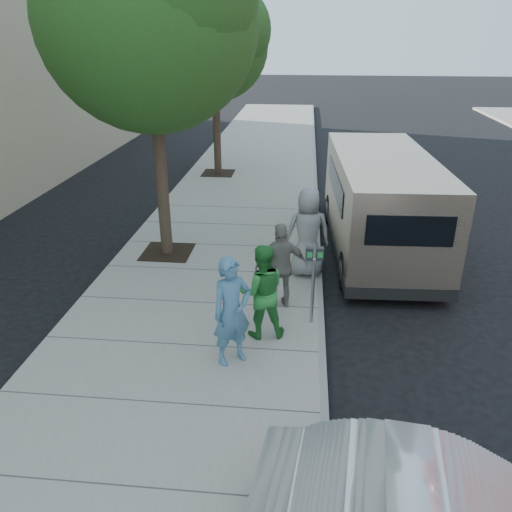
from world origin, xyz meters
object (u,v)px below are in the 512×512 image
(tree_near, at_px, (150,11))
(person_officer, at_px, (232,312))
(van, at_px, (380,201))
(parking_meter, at_px, (314,269))
(person_gray_shirt, at_px, (308,232))
(person_green_shirt, at_px, (261,291))
(tree_far, at_px, (215,40))
(person_striped_polo, at_px, (281,266))

(tree_near, height_order, person_officer, tree_near)
(person_officer, bearing_deg, van, 24.24)
(parking_meter, distance_m, person_gray_shirt, 2.07)
(parking_meter, height_order, person_officer, person_officer)
(van, height_order, person_green_shirt, van)
(tree_near, bearing_deg, tree_far, 90.00)
(parking_meter, bearing_deg, person_striped_polo, 133.65)
(parking_meter, xyz_separation_m, person_striped_polo, (-0.61, 0.56, -0.24))
(tree_far, height_order, person_officer, tree_far)
(tree_near, xyz_separation_m, tree_far, (-0.00, 7.60, -0.66))
(tree_near, distance_m, person_officer, 6.55)
(van, bearing_deg, parking_meter, -114.96)
(person_officer, bearing_deg, person_green_shirt, 27.51)
(van, relative_size, person_striped_polo, 3.83)
(tree_near, distance_m, person_green_shirt, 6.25)
(tree_far, bearing_deg, van, -51.71)
(person_striped_polo, bearing_deg, parking_meter, 123.66)
(person_striped_polo, bearing_deg, person_gray_shirt, -121.95)
(person_officer, relative_size, person_green_shirt, 1.07)
(tree_far, xyz_separation_m, person_gray_shirt, (3.39, -8.47, -3.73))
(tree_near, height_order, parking_meter, tree_near)
(tree_near, bearing_deg, parking_meter, -39.96)
(tree_far, xyz_separation_m, parking_meter, (3.50, -10.54, -3.62))
(tree_far, bearing_deg, parking_meter, -71.60)
(tree_near, distance_m, person_gray_shirt, 5.62)
(tree_far, relative_size, person_green_shirt, 3.71)
(person_officer, distance_m, person_gray_shirt, 3.60)
(van, relative_size, person_officer, 3.59)
(tree_near, xyz_separation_m, parking_meter, (3.50, -2.94, -4.29))
(person_officer, distance_m, person_green_shirt, 0.92)
(van, bearing_deg, person_officer, -121.49)
(parking_meter, xyz_separation_m, person_gray_shirt, (-0.11, 2.06, -0.11))
(person_green_shirt, relative_size, person_gray_shirt, 0.87)
(tree_far, relative_size, parking_meter, 4.24)
(parking_meter, distance_m, person_officer, 1.87)
(tree_far, height_order, person_striped_polo, tree_far)
(tree_far, bearing_deg, person_striped_polo, -73.82)
(tree_near, height_order, person_gray_shirt, tree_near)
(tree_far, bearing_deg, person_officer, -79.49)
(tree_far, height_order, person_gray_shirt, tree_far)
(parking_meter, relative_size, person_gray_shirt, 0.77)
(tree_far, distance_m, van, 9.08)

